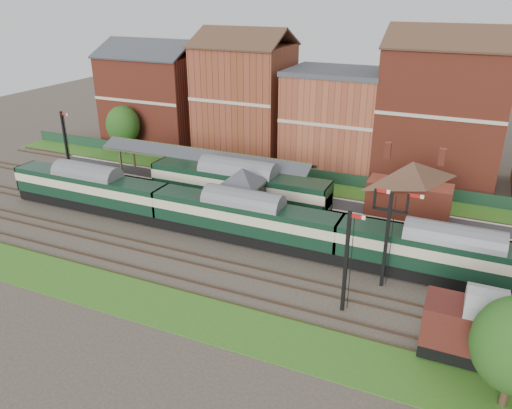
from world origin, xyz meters
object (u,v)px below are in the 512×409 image
at_px(semaphore_bracket, 388,234).
at_px(platform_railcar, 238,186).
at_px(dmu_train, 243,217).
at_px(goods_van_a, 480,331).
at_px(signal_box, 243,195).

height_order(semaphore_bracket, platform_railcar, semaphore_bracket).
relative_size(dmu_train, goods_van_a, 7.94).
bearing_deg(dmu_train, semaphore_bracket, -10.55).
bearing_deg(platform_railcar, semaphore_bracket, -27.78).
relative_size(signal_box, semaphore_bracket, 0.73).
distance_m(semaphore_bracket, goods_van_a, 9.90).
xyz_separation_m(semaphore_bracket, dmu_train, (-13.42, 2.50, -2.19)).
relative_size(signal_box, platform_railcar, 0.30).
height_order(signal_box, semaphore_bracket, semaphore_bracket).
bearing_deg(goods_van_a, platform_railcar, 147.35).
relative_size(dmu_train, platform_railcar, 2.73).
distance_m(signal_box, semaphore_bracket, 16.16).
height_order(signal_box, dmu_train, signal_box).
relative_size(signal_box, goods_van_a, 0.88).
bearing_deg(signal_box, dmu_train, -63.52).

